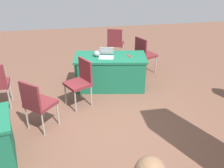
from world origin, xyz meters
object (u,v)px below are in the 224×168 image
at_px(chair_tucked_right, 144,53).
at_px(chair_near_front, 37,102).
at_px(table_foreground, 110,72).
at_px(scissors_red, 129,56).
at_px(yarn_ball, 97,54).
at_px(chair_tucked_left, 80,80).
at_px(chair_back_row, 115,42).
at_px(laptop_silver, 106,55).

bearing_deg(chair_tucked_right, chair_near_front, -75.16).
xyz_separation_m(table_foreground, scissors_red, (-0.42, 0.06, 0.39)).
bearing_deg(chair_tucked_right, scissors_red, -63.62).
height_order(yarn_ball, scissors_red, yarn_ball).
distance_m(chair_tucked_right, yarn_ball, 1.45).
relative_size(chair_tucked_left, yarn_ball, 7.07).
distance_m(table_foreground, chair_tucked_left, 0.99).
distance_m(chair_tucked_left, chair_back_row, 2.59).
relative_size(table_foreground, laptop_silver, 4.53).
bearing_deg(laptop_silver, scissors_red, -169.72).
distance_m(laptop_silver, yarn_ball, 0.22).
relative_size(chair_tucked_left, scissors_red, 5.40).
relative_size(chair_tucked_right, laptop_silver, 2.56).
distance_m(table_foreground, scissors_red, 0.57).
distance_m(chair_back_row, laptop_silver, 1.79).
xyz_separation_m(chair_tucked_left, chair_back_row, (-1.15, -2.32, -0.01)).
xyz_separation_m(yarn_ball, scissors_red, (-0.72, 0.10, -0.06)).
bearing_deg(chair_tucked_left, laptop_silver, -74.69).
distance_m(chair_near_front, scissors_red, 2.34).
bearing_deg(yarn_ball, chair_back_row, -114.35).
distance_m(table_foreground, chair_tucked_right, 1.19).
height_order(table_foreground, scissors_red, scissors_red).
bearing_deg(laptop_silver, chair_tucked_right, -134.90).
relative_size(chair_tucked_right, chair_back_row, 1.00).
height_order(chair_near_front, laptop_silver, laptop_silver).
bearing_deg(chair_tucked_right, table_foreground, -81.49).
distance_m(chair_near_front, chair_tucked_left, 1.06).
height_order(laptop_silver, scissors_red, laptop_silver).
distance_m(chair_back_row, scissors_red, 1.74).
relative_size(table_foreground, chair_back_row, 1.78).
height_order(table_foreground, laptop_silver, laptop_silver).
bearing_deg(chair_back_row, chair_tucked_left, -96.59).
distance_m(table_foreground, yarn_ball, 0.54).
distance_m(chair_near_front, chair_back_row, 3.60).
bearing_deg(table_foreground, yarn_ball, -8.09).
xyz_separation_m(laptop_silver, scissors_red, (-0.51, 0.03, -0.04)).
xyz_separation_m(chair_tucked_left, laptop_silver, (-0.63, -0.63, 0.25)).
bearing_deg(chair_near_front, laptop_silver, 83.44).
relative_size(yarn_ball, scissors_red, 0.76).
height_order(chair_tucked_left, laptop_silver, laptop_silver).
distance_m(chair_tucked_left, scissors_red, 1.30).
distance_m(chair_tucked_left, laptop_silver, 0.92).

